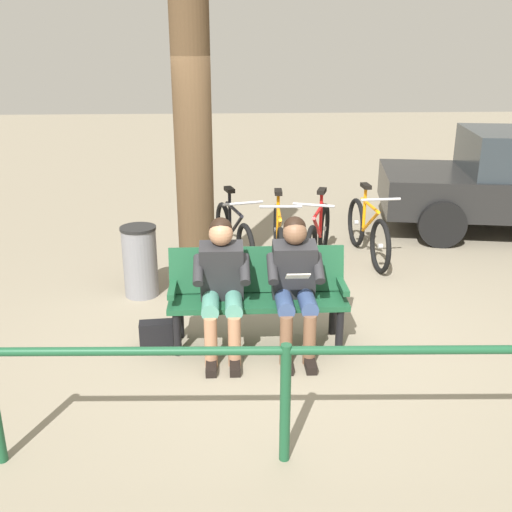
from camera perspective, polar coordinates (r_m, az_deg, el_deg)
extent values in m
plane|color=gray|center=(5.62, 2.53, -7.70)|extent=(40.00, 40.00, 0.00)
cube|color=#194C2D|center=(5.28, 0.19, -4.41)|extent=(1.60, 0.45, 0.05)
cube|color=#194C2D|center=(5.37, 0.08, -1.30)|extent=(1.60, 0.15, 0.42)
cube|color=#194C2D|center=(5.32, 8.40, -2.87)|extent=(0.06, 0.40, 0.05)
cube|color=#194C2D|center=(5.25, -8.14, -3.20)|extent=(0.06, 0.40, 0.05)
cylinder|color=black|center=(5.31, 8.13, -7.17)|extent=(0.07, 0.07, 0.40)
cylinder|color=black|center=(5.24, -7.67, -7.55)|extent=(0.07, 0.07, 0.40)
cylinder|color=black|center=(5.61, 7.49, -5.62)|extent=(0.07, 0.07, 0.40)
cylinder|color=black|center=(5.54, -7.41, -5.95)|extent=(0.07, 0.07, 0.40)
cube|color=#262628|center=(5.22, 3.69, -1.38)|extent=(0.38, 0.31, 0.55)
sphere|color=brown|center=(5.08, 3.80, 2.27)|extent=(0.21, 0.21, 0.21)
sphere|color=black|center=(5.10, 3.77, 2.76)|extent=(0.20, 0.20, 0.20)
cylinder|color=#334772|center=(5.13, 5.00, -4.45)|extent=(0.15, 0.40, 0.15)
cylinder|color=brown|center=(5.07, 5.22, -8.11)|extent=(0.11, 0.11, 0.45)
cube|color=black|center=(5.07, 5.31, -10.53)|extent=(0.09, 0.22, 0.07)
cylinder|color=#262628|center=(5.11, 6.09, -1.16)|extent=(0.09, 0.31, 0.23)
cylinder|color=#334772|center=(5.11, 2.77, -4.51)|extent=(0.15, 0.40, 0.15)
cylinder|color=brown|center=(5.04, 2.95, -8.19)|extent=(0.11, 0.11, 0.45)
cube|color=black|center=(5.05, 3.02, -10.62)|extent=(0.09, 0.22, 0.07)
cylinder|color=#262628|center=(5.07, 1.61, -1.25)|extent=(0.09, 0.31, 0.23)
cube|color=silver|center=(4.92, 4.10, -1.98)|extent=(0.20, 0.12, 0.09)
cube|color=#262628|center=(5.19, -3.35, -1.51)|extent=(0.38, 0.31, 0.55)
sphere|color=#A87554|center=(5.05, -3.43, 2.16)|extent=(0.21, 0.21, 0.21)
sphere|color=black|center=(5.07, -3.44, 2.66)|extent=(0.20, 0.20, 0.20)
cylinder|color=#4C8C7A|center=(5.09, -2.18, -4.62)|extent=(0.15, 0.40, 0.15)
cylinder|color=#A87554|center=(5.02, -2.11, -8.31)|extent=(0.11, 0.11, 0.45)
cube|color=black|center=(5.03, -2.06, -10.76)|extent=(0.09, 0.22, 0.07)
cylinder|color=#262628|center=(5.05, -1.10, -1.30)|extent=(0.09, 0.31, 0.23)
cylinder|color=#4C8C7A|center=(5.09, -4.44, -4.66)|extent=(0.15, 0.40, 0.15)
cylinder|color=#A87554|center=(5.02, -4.41, -8.35)|extent=(0.11, 0.11, 0.45)
cube|color=black|center=(5.03, -4.38, -10.80)|extent=(0.09, 0.22, 0.07)
cylinder|color=#262628|center=(5.06, -5.64, -1.38)|extent=(0.09, 0.31, 0.23)
cube|color=black|center=(5.45, -9.66, -7.49)|extent=(0.31, 0.16, 0.24)
cylinder|color=#4C3823|center=(6.17, -6.21, 13.56)|extent=(0.39, 0.39, 3.88)
cylinder|color=slate|center=(6.48, -11.19, -0.63)|extent=(0.37, 0.37, 0.75)
cylinder|color=black|center=(6.36, -11.42, 2.67)|extent=(0.39, 0.39, 0.03)
torus|color=black|center=(7.18, 11.99, 0.94)|extent=(0.10, 0.66, 0.66)
cylinder|color=silver|center=(7.18, 11.99, 0.94)|extent=(0.05, 0.06, 0.06)
torus|color=black|center=(8.11, 9.71, 3.24)|extent=(0.10, 0.66, 0.66)
cylinder|color=silver|center=(8.11, 9.71, 3.24)|extent=(0.05, 0.06, 0.06)
cylinder|color=orange|center=(7.54, 10.97, 4.92)|extent=(0.08, 0.63, 0.04)
cylinder|color=orange|center=(7.52, 11.05, 3.29)|extent=(0.08, 0.60, 0.43)
cylinder|color=orange|center=(7.73, 10.52, 4.69)|extent=(0.04, 0.04, 0.55)
cube|color=black|center=(7.66, 10.65, 6.71)|extent=(0.10, 0.23, 0.05)
cylinder|color=#B2B2B7|center=(7.12, 12.04, 5.40)|extent=(0.48, 0.06, 0.03)
torus|color=black|center=(6.81, 5.33, 0.27)|extent=(0.26, 0.65, 0.66)
cylinder|color=silver|center=(6.81, 5.33, 0.27)|extent=(0.07, 0.07, 0.06)
torus|color=black|center=(7.77, 6.63, 2.67)|extent=(0.26, 0.65, 0.66)
cylinder|color=silver|center=(7.77, 6.63, 2.67)|extent=(0.07, 0.07, 0.06)
cylinder|color=#B71414|center=(7.18, 6.13, 4.43)|extent=(0.24, 0.61, 0.04)
cylinder|color=#B71414|center=(7.16, 5.97, 2.73)|extent=(0.23, 0.58, 0.43)
cylinder|color=#B71414|center=(7.38, 6.34, 4.19)|extent=(0.04, 0.04, 0.55)
cube|color=black|center=(7.31, 6.42, 6.31)|extent=(0.15, 0.24, 0.05)
cylinder|color=#B2B2B7|center=(6.75, 5.63, 4.95)|extent=(0.47, 0.18, 0.03)
torus|color=black|center=(6.71, 2.40, 0.05)|extent=(0.09, 0.66, 0.66)
cylinder|color=silver|center=(6.71, 2.40, 0.05)|extent=(0.05, 0.06, 0.06)
torus|color=black|center=(7.68, 2.02, 2.60)|extent=(0.09, 0.66, 0.66)
cylinder|color=silver|center=(7.68, 2.02, 2.60)|extent=(0.05, 0.06, 0.06)
cylinder|color=orange|center=(7.09, 2.23, 4.33)|extent=(0.07, 0.63, 0.04)
cylinder|color=orange|center=(7.07, 2.24, 2.59)|extent=(0.07, 0.60, 0.43)
cylinder|color=orange|center=(7.29, 2.16, 4.10)|extent=(0.04, 0.04, 0.55)
cube|color=black|center=(7.22, 2.19, 6.25)|extent=(0.10, 0.22, 0.05)
cylinder|color=#B2B2B7|center=(6.65, 2.42, 4.82)|extent=(0.48, 0.05, 0.03)
torus|color=black|center=(6.86, -1.00, 0.50)|extent=(0.22, 0.65, 0.66)
cylinder|color=silver|center=(6.86, -1.00, 0.50)|extent=(0.06, 0.07, 0.06)
torus|color=black|center=(7.79, -3.18, 2.83)|extent=(0.22, 0.65, 0.66)
cylinder|color=silver|center=(7.79, -3.18, 2.83)|extent=(0.06, 0.07, 0.06)
cylinder|color=black|center=(7.22, -2.19, 4.61)|extent=(0.20, 0.62, 0.04)
cylinder|color=black|center=(7.20, -2.00, 2.92)|extent=(0.19, 0.59, 0.43)
cylinder|color=black|center=(7.41, -2.57, 4.36)|extent=(0.04, 0.04, 0.55)
cube|color=black|center=(7.34, -2.60, 6.47)|extent=(0.14, 0.24, 0.05)
cylinder|color=#B2B2B7|center=(6.79, -1.27, 5.15)|extent=(0.47, 0.15, 0.03)
cylinder|color=#194C2D|center=(3.87, 2.86, -14.18)|extent=(0.07, 0.07, 0.85)
cylinder|color=#194C2D|center=(3.67, 2.96, -9.17)|extent=(3.72, 0.24, 0.06)
cylinder|color=black|center=(8.36, 17.61, 3.02)|extent=(0.67, 0.33, 0.64)
cylinder|color=black|center=(10.08, 15.89, 5.92)|extent=(0.67, 0.33, 0.64)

